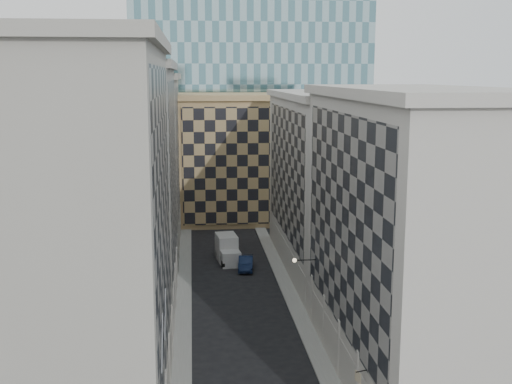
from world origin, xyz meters
TOP-DOWN VIEW (x-y plane):
  - sidewalk_west at (-5.25, 30.00)m, footprint 1.50×100.00m
  - sidewalk_east at (5.25, 30.00)m, footprint 1.50×100.00m
  - bldg_left_a at (-10.88, 11.00)m, footprint 10.80×22.80m
  - bldg_left_b at (-10.88, 33.00)m, footprint 10.80×22.80m
  - bldg_left_c at (-10.88, 55.00)m, footprint 10.80×22.80m
  - bldg_right_a at (10.88, 15.00)m, footprint 10.80×26.80m
  - bldg_right_b at (10.89, 42.00)m, footprint 10.80×28.80m
  - tan_block at (2.00, 67.90)m, footprint 16.80×14.80m
  - church_tower at (0.00, 82.00)m, footprint 7.20×7.20m
  - flagpoles_left at (-5.90, 6.00)m, footprint 0.10×6.33m
  - bracket_lamp at (4.38, 24.00)m, footprint 1.98×0.36m
  - box_truck at (-0.26, 45.21)m, footprint 2.86×5.74m
  - dark_car at (1.58, 41.78)m, footprint 2.07×4.69m
  - shop_sign at (5.42, 7.51)m, footprint 0.73×0.64m

SIDE VIEW (x-z plane):
  - sidewalk_west at x=-5.25m, z-range 0.00..0.15m
  - sidewalk_east at x=5.25m, z-range 0.00..0.15m
  - dark_car at x=1.58m, z-range 0.00..1.50m
  - box_truck at x=-0.26m, z-range -0.20..2.83m
  - shop_sign at x=5.42m, z-range 3.47..4.20m
  - bracket_lamp at x=4.38m, z-range 6.02..6.38m
  - flagpoles_left at x=-5.90m, z-range 6.83..9.17m
  - tan_block at x=2.00m, z-range 0.04..18.84m
  - bldg_right_b at x=10.89m, z-range 0.00..19.70m
  - bldg_right_a at x=10.88m, z-range -0.03..20.67m
  - bldg_left_c at x=-10.88m, z-range -0.02..21.68m
  - bldg_left_b at x=-10.88m, z-range -0.03..22.67m
  - bldg_left_a at x=-10.88m, z-range -0.03..23.67m
  - church_tower at x=0.00m, z-range 1.20..52.70m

